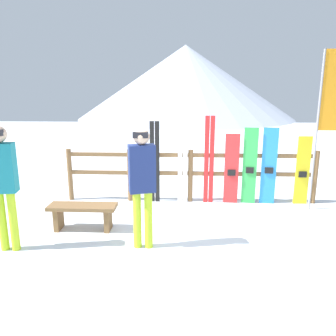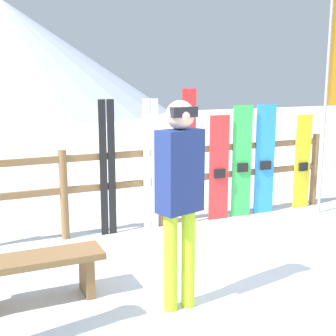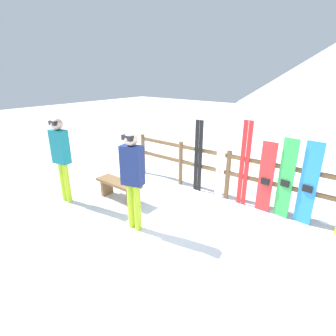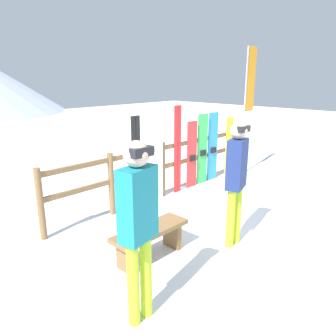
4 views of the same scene
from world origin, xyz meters
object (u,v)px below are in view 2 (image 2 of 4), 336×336
(ski_pair_black, at_px, (108,168))
(snowboard_green, at_px, (242,162))
(bench, at_px, (39,269))
(ski_pair_white, at_px, (151,165))
(snowboard_yellow, at_px, (302,162))
(rental_flag, at_px, (334,77))
(snowboard_red, at_px, (219,168))
(ski_pair_red, at_px, (189,158))
(person_navy, at_px, (180,187))
(snowboard_blue, at_px, (265,160))

(ski_pair_black, xyz_separation_m, snowboard_green, (1.93, -0.00, -0.06))
(bench, xyz_separation_m, ski_pair_white, (1.64, 1.49, 0.52))
(snowboard_yellow, height_order, rental_flag, rental_flag)
(snowboard_red, bearing_deg, ski_pair_red, 179.57)
(ski_pair_red, bearing_deg, ski_pair_white, 180.00)
(ski_pair_white, height_order, rental_flag, rental_flag)
(ski_pair_red, xyz_separation_m, snowboard_green, (0.82, -0.00, -0.12))
(person_navy, bearing_deg, ski_pair_white, 74.57)
(bench, bearing_deg, person_navy, -28.48)
(ski_pair_red, xyz_separation_m, snowboard_yellow, (1.88, -0.00, -0.20))
(ski_pair_white, relative_size, ski_pair_red, 0.94)
(person_navy, height_order, snowboard_yellow, person_navy)
(snowboard_green, xyz_separation_m, snowboard_yellow, (1.06, -0.00, -0.08))
(ski_pair_red, height_order, snowboard_blue, ski_pair_red)
(bench, distance_m, snowboard_green, 3.38)
(snowboard_blue, bearing_deg, rental_flag, -21.14)
(person_navy, xyz_separation_m, ski_pair_white, (0.57, 2.07, -0.22))
(ski_pair_black, bearing_deg, snowboard_blue, -0.08)
(ski_pair_white, height_order, snowboard_blue, ski_pair_white)
(ski_pair_red, height_order, snowboard_yellow, ski_pair_red)
(ski_pair_red, relative_size, snowboard_yellow, 1.28)
(rental_flag, bearing_deg, person_navy, -151.27)
(bench, distance_m, ski_pair_black, 1.91)
(snowboard_red, height_order, snowboard_yellow, snowboard_red)
(ski_pair_red, distance_m, snowboard_red, 0.49)
(bench, relative_size, snowboard_yellow, 0.80)
(bench, relative_size, snowboard_blue, 0.71)
(ski_pair_black, relative_size, ski_pair_red, 0.94)
(person_navy, height_order, rental_flag, rental_flag)
(ski_pair_black, xyz_separation_m, snowboard_yellow, (2.98, -0.00, -0.15))
(ski_pair_black, relative_size, rental_flag, 0.56)
(snowboard_yellow, relative_size, rental_flag, 0.47)
(bench, xyz_separation_m, ski_pair_black, (1.07, 1.49, 0.53))
(person_navy, height_order, snowboard_red, person_navy)
(ski_pair_black, bearing_deg, bench, -125.84)
(snowboard_green, relative_size, rental_flag, 0.52)
(ski_pair_white, distance_m, snowboard_blue, 1.74)
(ski_pair_white, height_order, ski_pair_red, ski_pair_red)
(snowboard_blue, xyz_separation_m, snowboard_yellow, (0.67, -0.00, -0.08))
(ski_pair_white, distance_m, snowboard_green, 1.36)
(bench, distance_m, ski_pair_white, 2.28)
(person_navy, distance_m, snowboard_red, 2.61)
(snowboard_green, bearing_deg, snowboard_red, -179.98)
(ski_pair_red, relative_size, snowboard_blue, 1.15)
(snowboard_red, bearing_deg, snowboard_yellow, -0.00)
(ski_pair_white, xyz_separation_m, snowboard_green, (1.36, -0.00, -0.06))
(snowboard_yellow, distance_m, rental_flag, 1.29)
(person_navy, xyz_separation_m, ski_pair_red, (1.11, 2.07, -0.17))
(person_navy, xyz_separation_m, snowboard_yellow, (2.99, 2.06, -0.37))
(bench, distance_m, person_navy, 1.43)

